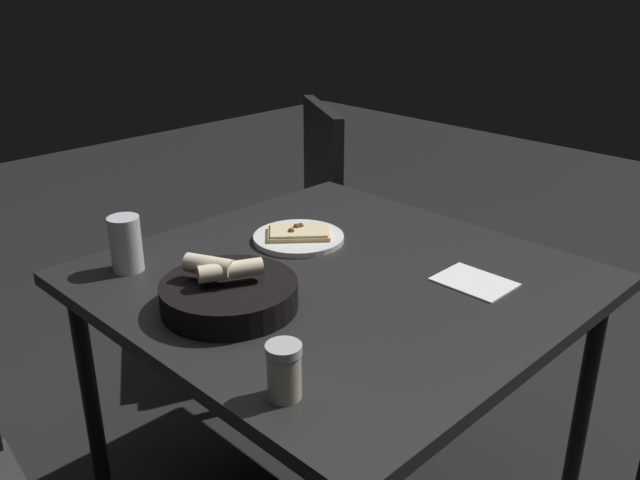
{
  "coord_description": "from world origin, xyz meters",
  "views": [
    {
      "loc": [
        -0.94,
        0.99,
        1.35
      ],
      "look_at": [
        0.07,
        -0.02,
        0.76
      ],
      "focal_mm": 38.06,
      "sensor_mm": 36.0,
      "label": 1
    }
  ],
  "objects_px": {
    "dining_table": "(337,299)",
    "pepper_shaker": "(284,374)",
    "chair_spare": "(291,216)",
    "pizza_plate": "(299,236)",
    "bread_basket": "(228,293)",
    "beer_glass": "(126,247)"
  },
  "relations": [
    {
      "from": "dining_table",
      "to": "pepper_shaker",
      "type": "distance_m",
      "value": 0.48
    },
    {
      "from": "pepper_shaker",
      "to": "chair_spare",
      "type": "height_order",
      "value": "chair_spare"
    },
    {
      "from": "dining_table",
      "to": "bread_basket",
      "type": "height_order",
      "value": "bread_basket"
    },
    {
      "from": "chair_spare",
      "to": "bread_basket",
      "type": "bearing_deg",
      "value": 130.64
    },
    {
      "from": "dining_table",
      "to": "pepper_shaker",
      "type": "bearing_deg",
      "value": 123.12
    },
    {
      "from": "pepper_shaker",
      "to": "chair_spare",
      "type": "bearing_deg",
      "value": -43.09
    },
    {
      "from": "bread_basket",
      "to": "beer_glass",
      "type": "bearing_deg",
      "value": 9.11
    },
    {
      "from": "beer_glass",
      "to": "chair_spare",
      "type": "bearing_deg",
      "value": -65.61
    },
    {
      "from": "pizza_plate",
      "to": "chair_spare",
      "type": "bearing_deg",
      "value": -41.0
    },
    {
      "from": "pizza_plate",
      "to": "pepper_shaker",
      "type": "bearing_deg",
      "value": 134.64
    },
    {
      "from": "bread_basket",
      "to": "beer_glass",
      "type": "height_order",
      "value": "beer_glass"
    },
    {
      "from": "dining_table",
      "to": "pepper_shaker",
      "type": "xyz_separation_m",
      "value": [
        -0.25,
        0.39,
        0.1
      ]
    },
    {
      "from": "dining_table",
      "to": "pizza_plate",
      "type": "distance_m",
      "value": 0.23
    },
    {
      "from": "dining_table",
      "to": "pepper_shaker",
      "type": "relative_size",
      "value": 10.28
    },
    {
      "from": "beer_glass",
      "to": "pepper_shaker",
      "type": "height_order",
      "value": "beer_glass"
    },
    {
      "from": "bread_basket",
      "to": "dining_table",
      "type": "bearing_deg",
      "value": -100.03
    },
    {
      "from": "dining_table",
      "to": "chair_spare",
      "type": "relative_size",
      "value": 1.09
    },
    {
      "from": "dining_table",
      "to": "beer_glass",
      "type": "xyz_separation_m",
      "value": [
        0.35,
        0.31,
        0.12
      ]
    },
    {
      "from": "pizza_plate",
      "to": "chair_spare",
      "type": "xyz_separation_m",
      "value": [
        0.53,
        -0.46,
        -0.21
      ]
    },
    {
      "from": "bread_basket",
      "to": "pepper_shaker",
      "type": "distance_m",
      "value": 0.33
    },
    {
      "from": "bread_basket",
      "to": "chair_spare",
      "type": "bearing_deg",
      "value": -49.36
    },
    {
      "from": "dining_table",
      "to": "pepper_shaker",
      "type": "height_order",
      "value": "pepper_shaker"
    }
  ]
}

